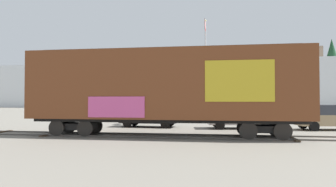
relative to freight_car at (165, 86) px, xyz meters
name	(u,v)px	position (x,y,z in m)	size (l,w,h in m)	color
ground_plane	(182,137)	(0.97, 0.00, -2.82)	(260.00, 260.00, 0.00)	slate
track	(155,135)	(-0.57, -0.03, -2.78)	(59.98, 5.43, 0.08)	#4C4742
freight_car	(165,86)	(0.00, 0.00, 0.00)	(15.48, 3.77, 5.02)	brown
flagpole	(205,59)	(1.62, 8.88, 2.78)	(0.18, 1.42, 9.05)	silver
hillside	(218,87)	(0.98, 67.79, 3.00)	(137.67, 32.60, 16.33)	silver
parked_car_black	(149,115)	(-2.42, 5.20, -1.94)	(4.34, 1.96, 1.73)	black
parked_car_silver	(239,116)	(4.28, 5.35, -1.92)	(4.86, 2.68, 1.78)	#B7BABF
parked_car_tan	(332,117)	(10.42, 5.58, -1.97)	(5.03, 2.54, 1.71)	#9E8966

